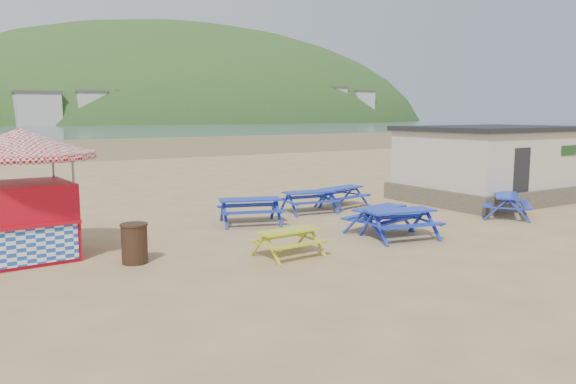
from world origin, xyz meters
TOP-DOWN VIEW (x-y plane):
  - ground at (0.00, 0.00)m, footprint 400.00×400.00m
  - wet_sand at (0.00, 55.00)m, footprint 400.00×400.00m
  - picnic_table_blue_a at (-0.96, 1.68)m, footprint 2.47×2.22m
  - picnic_table_blue_b at (1.94, 2.44)m, footprint 2.11×1.79m
  - picnic_table_blue_c at (3.81, 2.85)m, footprint 2.15×1.88m
  - picnic_table_blue_d at (1.76, -1.71)m, footprint 2.24×1.97m
  - picnic_table_blue_e at (1.73, -2.65)m, footprint 2.33×2.01m
  - picnic_table_blue_f at (7.38, -2.11)m, footprint 2.50×2.45m
  - picnic_table_yellow at (-2.18, -2.66)m, footprint 1.73×1.44m
  - ice_cream_kiosk at (-7.96, 0.68)m, footprint 3.95×3.95m
  - litter_bin at (-5.76, -1.21)m, footprint 0.68×0.68m
  - amenity_block at (10.50, 1.00)m, footprint 7.40×5.40m
  - headland_town at (90.00, 229.68)m, footprint 264.00×144.00m

SIDE VIEW (x-z plane):
  - headland_town at x=90.00m, z-range -63.91..44.09m
  - ground at x=0.00m, z-range 0.00..0.00m
  - wet_sand at x=0.00m, z-range 0.00..0.00m
  - picnic_table_yellow at x=-2.18m, z-range 0.00..0.69m
  - picnic_table_blue_c at x=3.81m, z-range 0.00..0.78m
  - picnic_table_blue_b at x=1.94m, z-range 0.00..0.80m
  - picnic_table_blue_d at x=1.76m, z-range 0.00..0.81m
  - picnic_table_blue_f at x=7.38m, z-range 0.00..0.82m
  - picnic_table_blue_a at x=-0.96m, z-range 0.00..0.86m
  - picnic_table_blue_e at x=1.73m, z-range 0.00..0.86m
  - litter_bin at x=-5.76m, z-range 0.01..1.00m
  - amenity_block at x=10.50m, z-range -0.01..3.14m
  - ice_cream_kiosk at x=-7.96m, z-range 0.43..3.75m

